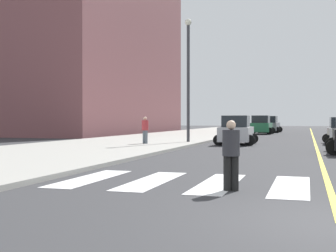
{
  "coord_description": "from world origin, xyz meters",
  "views": [
    {
      "loc": [
        -0.51,
        -7.84,
        1.66
      ],
      "look_at": [
        -13.76,
        36.49,
        0.98
      ],
      "focal_mm": 49.96,
      "sensor_mm": 36.0,
      "label": 1
    }
  ],
  "objects_px": {
    "car_silver_nearest": "(236,131)",
    "car_green_third": "(261,125)",
    "pedestrian_crossing": "(231,152)",
    "pedestrian_walking_west": "(145,129)",
    "street_lamp": "(188,70)",
    "car_gray_seventh": "(270,125)"
  },
  "relations": [
    {
      "from": "car_green_third",
      "to": "pedestrian_crossing",
      "type": "xyz_separation_m",
      "value": [
        3.23,
        -41.7,
        -0.06
      ]
    },
    {
      "from": "car_green_third",
      "to": "pedestrian_crossing",
      "type": "relative_size",
      "value": 2.85
    },
    {
      "from": "car_silver_nearest",
      "to": "pedestrian_walking_west",
      "type": "xyz_separation_m",
      "value": [
        -5.18,
        -3.21,
        0.18
      ]
    },
    {
      "from": "pedestrian_walking_west",
      "to": "street_lamp",
      "type": "xyz_separation_m",
      "value": [
        1.99,
        3.0,
        3.87
      ]
    },
    {
      "from": "car_gray_seventh",
      "to": "pedestrian_crossing",
      "type": "height_order",
      "value": "car_gray_seventh"
    },
    {
      "from": "pedestrian_crossing",
      "to": "street_lamp",
      "type": "xyz_separation_m",
      "value": [
        -5.95,
        19.53,
        4.03
      ]
    },
    {
      "from": "car_silver_nearest",
      "to": "pedestrian_crossing",
      "type": "height_order",
      "value": "car_silver_nearest"
    },
    {
      "from": "pedestrian_crossing",
      "to": "street_lamp",
      "type": "height_order",
      "value": "street_lamp"
    },
    {
      "from": "car_gray_seventh",
      "to": "pedestrian_walking_west",
      "type": "bearing_deg",
      "value": -96.58
    },
    {
      "from": "car_green_third",
      "to": "street_lamp",
      "type": "distance_m",
      "value": 22.69
    },
    {
      "from": "car_silver_nearest",
      "to": "pedestrian_walking_west",
      "type": "relative_size",
      "value": 2.57
    },
    {
      "from": "pedestrian_crossing",
      "to": "pedestrian_walking_west",
      "type": "xyz_separation_m",
      "value": [
        -7.94,
        16.52,
        0.17
      ]
    },
    {
      "from": "pedestrian_walking_west",
      "to": "street_lamp",
      "type": "relative_size",
      "value": 0.2
    },
    {
      "from": "car_green_third",
      "to": "pedestrian_crossing",
      "type": "bearing_deg",
      "value": -84.31
    },
    {
      "from": "car_green_third",
      "to": "street_lamp",
      "type": "xyz_separation_m",
      "value": [
        -2.72,
        -22.18,
        3.97
      ]
    },
    {
      "from": "car_silver_nearest",
      "to": "pedestrian_walking_west",
      "type": "distance_m",
      "value": 6.1
    },
    {
      "from": "pedestrian_walking_west",
      "to": "pedestrian_crossing",
      "type": "bearing_deg",
      "value": 140.69
    },
    {
      "from": "car_silver_nearest",
      "to": "pedestrian_walking_west",
      "type": "height_order",
      "value": "car_silver_nearest"
    },
    {
      "from": "car_silver_nearest",
      "to": "car_gray_seventh",
      "type": "xyz_separation_m",
      "value": [
        -0.03,
        28.4,
        0.07
      ]
    },
    {
      "from": "car_green_third",
      "to": "pedestrian_crossing",
      "type": "distance_m",
      "value": 41.83
    },
    {
      "from": "car_silver_nearest",
      "to": "car_green_third",
      "type": "height_order",
      "value": "car_green_third"
    },
    {
      "from": "car_silver_nearest",
      "to": "car_green_third",
      "type": "bearing_deg",
      "value": 89.59
    }
  ]
}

